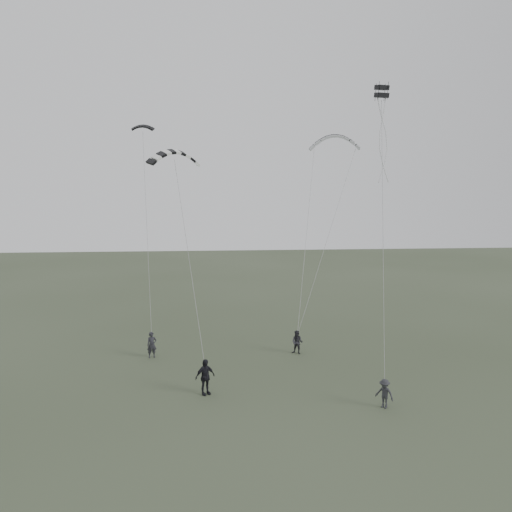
{
  "coord_description": "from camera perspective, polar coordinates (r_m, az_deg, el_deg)",
  "views": [
    {
      "loc": [
        -1.61,
        -25.29,
        10.45
      ],
      "look_at": [
        1.22,
        5.35,
        6.72
      ],
      "focal_mm": 35.0,
      "sensor_mm": 36.0,
      "label": 1
    }
  ],
  "objects": [
    {
      "name": "flyer_left",
      "position": [
        33.49,
        -11.82,
        -9.91
      ],
      "size": [
        0.71,
        0.57,
        1.69
      ],
      "primitive_type": "imported",
      "rotation": [
        0.0,
        0.0,
        0.29
      ],
      "color": "black",
      "rests_on": "ground"
    },
    {
      "name": "flyer_far",
      "position": [
        26.34,
        14.47,
        -14.98
      ],
      "size": [
        1.05,
        1.06,
        1.47
      ],
      "primitive_type": "imported",
      "rotation": [
        0.0,
        0.0,
        -0.8
      ],
      "color": "#28292D",
      "rests_on": "ground"
    },
    {
      "name": "kite_pale_large",
      "position": [
        38.06,
        9.02,
        13.37
      ],
      "size": [
        3.91,
        1.84,
        1.68
      ],
      "primitive_type": null,
      "rotation": [
        0.17,
        0.0,
        -0.21
      ],
      "color": "#B6B9BB",
      "rests_on": "flyer_right"
    },
    {
      "name": "kite_box",
      "position": [
        31.88,
        14.17,
        17.78
      ],
      "size": [
        0.8,
        0.88,
        0.81
      ],
      "primitive_type": null,
      "rotation": [
        0.16,
        0.0,
        0.24
      ],
      "color": "black",
      "rests_on": "flyer_far"
    },
    {
      "name": "kite_striped",
      "position": [
        29.77,
        -9.32,
        11.68
      ],
      "size": [
        3.24,
        2.25,
        1.37
      ],
      "primitive_type": null,
      "rotation": [
        0.3,
        0.0,
        0.42
      ],
      "color": "black",
      "rests_on": "flyer_center"
    },
    {
      "name": "ground",
      "position": [
        27.42,
        -1.57,
        -15.51
      ],
      "size": [
        140.0,
        140.0,
        0.0
      ],
      "primitive_type": "plane",
      "color": "#39422C",
      "rests_on": "ground"
    },
    {
      "name": "kite_dark_small",
      "position": [
        37.92,
        -12.84,
        14.27
      ],
      "size": [
        1.62,
        0.74,
        0.66
      ],
      "primitive_type": null,
      "rotation": [
        0.41,
        0.0,
        -0.06
      ],
      "color": "black",
      "rests_on": "flyer_left"
    },
    {
      "name": "flyer_right",
      "position": [
        33.69,
        4.74,
        -9.8
      ],
      "size": [
        0.96,
        0.89,
        1.57
      ],
      "primitive_type": "imported",
      "rotation": [
        0.0,
        0.0,
        -0.52
      ],
      "color": "#26262B",
      "rests_on": "ground"
    },
    {
      "name": "flyer_center",
      "position": [
        27.17,
        -5.84,
        -13.58
      ],
      "size": [
        1.21,
        0.95,
        1.92
      ],
      "primitive_type": "imported",
      "rotation": [
        0.0,
        0.0,
        0.51
      ],
      "color": "black",
      "rests_on": "ground"
    }
  ]
}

